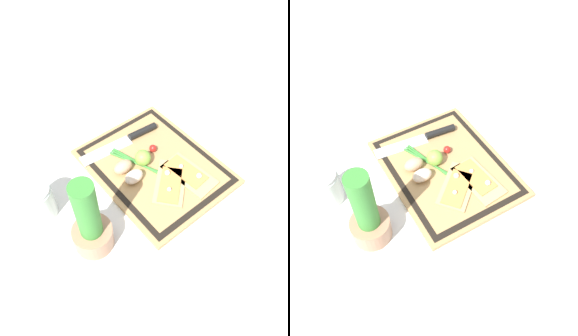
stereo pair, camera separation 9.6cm
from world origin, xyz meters
The scene contains 12 objects.
ground_plane centered at (0.00, 0.00, 0.00)m, with size 6.00×6.00×0.00m, color silver.
cutting_board centered at (0.00, 0.00, 0.01)m, with size 0.42×0.34×0.02m.
pizza_slice_near centered at (-0.09, -0.05, 0.02)m, with size 0.17×0.10×0.02m.
pizza_slice_far centered at (-0.08, 0.01, 0.02)m, with size 0.17×0.17×0.02m.
knife centered at (0.13, -0.01, 0.03)m, with size 0.06×0.27×0.02m.
egg_brown centered at (0.04, 0.09, 0.04)m, with size 0.04×0.06×0.04m, color tan.
egg_pink centered at (-0.01, 0.09, 0.04)m, with size 0.04×0.06×0.04m, color beige.
lime centered at (0.03, 0.02, 0.04)m, with size 0.05×0.05×0.05m, color #7FB742.
cherry_tomato_red centered at (0.05, -0.03, 0.03)m, with size 0.02×0.02×0.02m, color red.
scallion_bunch centered at (0.01, 0.03, 0.02)m, with size 0.25×0.11×0.01m.
herb_pot centered at (-0.09, 0.28, 0.09)m, with size 0.10×0.10×0.25m.
sauce_jar centered at (0.08, 0.34, 0.05)m, with size 0.08×0.08×0.11m.
Camera 1 is at (-0.46, 0.42, 0.79)m, focal length 35.00 mm.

